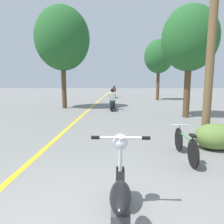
# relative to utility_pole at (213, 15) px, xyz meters

# --- Properties ---
(lane_stripe_center) EXTENTS (0.14, 48.00, 0.01)m
(lane_stripe_center) POSITION_rel_utility_pole_xyz_m (-4.67, 7.92, -3.68)
(lane_stripe_center) COLOR yellow
(lane_stripe_center) RESTS_ON ground
(utility_pole) EXTENTS (1.10, 0.24, 7.19)m
(utility_pole) POSITION_rel_utility_pole_xyz_m (0.00, 0.00, 0.00)
(utility_pole) COLOR brown
(utility_pole) RESTS_ON ground
(roadside_tree_right_near) EXTENTS (2.76, 2.48, 5.51)m
(roadside_tree_right_near) POSITION_rel_utility_pole_xyz_m (0.80, 4.27, 0.20)
(roadside_tree_right_near) COLOR #513A23
(roadside_tree_right_near) RESTS_ON ground
(roadside_tree_right_far) EXTENTS (2.87, 2.59, 5.99)m
(roadside_tree_right_far) POSITION_rel_utility_pole_xyz_m (1.25, 14.47, 0.62)
(roadside_tree_right_far) COLOR #513A23
(roadside_tree_right_far) RESTS_ON ground
(roadside_tree_left) EXTENTS (3.66, 3.29, 6.79)m
(roadside_tree_left) POSITION_rel_utility_pole_xyz_m (-6.48, 7.68, 0.98)
(roadside_tree_left) COLOR #513A23
(roadside_tree_left) RESTS_ON ground
(roadside_bush) EXTENTS (1.10, 0.88, 0.70)m
(roadside_bush) POSITION_rel_utility_pole_xyz_m (-0.04, -0.75, -3.34)
(roadside_bush) COLOR #5B7A38
(roadside_bush) RESTS_ON ground
(motorcycle_foreground) EXTENTS (0.77, 2.02, 1.10)m
(motorcycle_foreground) POSITION_rel_utility_pole_xyz_m (-2.62, -4.02, -3.27)
(motorcycle_foreground) COLOR black
(motorcycle_foreground) RESTS_ON ground
(motorcycle_rider_lead) EXTENTS (0.50, 2.04, 1.41)m
(motorcycle_rider_lead) POSITION_rel_utility_pole_xyz_m (-3.10, 6.89, -3.15)
(motorcycle_rider_lead) COLOR black
(motorcycle_rider_lead) RESTS_ON ground
(motorcycle_rider_far) EXTENTS (0.50, 2.01, 1.40)m
(motorcycle_rider_far) POSITION_rel_utility_pole_xyz_m (-3.26, 17.21, -3.15)
(motorcycle_rider_far) COLOR black
(motorcycle_rider_far) RESTS_ON ground
(bicycle_parked) EXTENTS (0.44, 1.66, 0.72)m
(bicycle_parked) POSITION_rel_utility_pole_xyz_m (-1.08, -1.46, -3.35)
(bicycle_parked) COLOR black
(bicycle_parked) RESTS_ON ground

